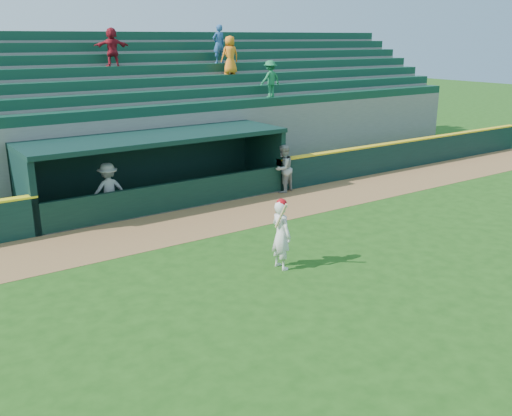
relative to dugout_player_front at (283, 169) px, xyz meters
The scene contains 9 objects.
ground 7.85m from the dugout_player_front, 125.66° to the right, with size 120.00×120.00×0.00m, color #1C4511.
warning_track 4.85m from the dugout_player_front, 162.47° to the right, with size 40.00×3.00×0.01m, color brown.
field_wall_right 7.71m from the dugout_player_front, ahead, with size 15.50×0.30×1.20m, color black.
wall_stripe_right 7.71m from the dugout_player_front, ahead, with size 15.50×0.32×0.06m, color yellow.
dugout_player_front is the anchor object (origin of this frame).
dugout_player_inside 6.67m from the dugout_player_front, behind, with size 1.17×0.67×1.81m, color #A0A09B.
dugout 4.86m from the dugout_player_front, 159.84° to the left, with size 9.40×2.80×2.46m.
stands 7.85m from the dugout_player_front, 126.15° to the left, with size 34.50×6.25×6.27m.
batter_at_plate 7.56m from the dugout_player_front, 127.72° to the right, with size 0.47×0.82×1.88m.
Camera 1 is at (-8.42, -10.55, 5.75)m, focal length 40.00 mm.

